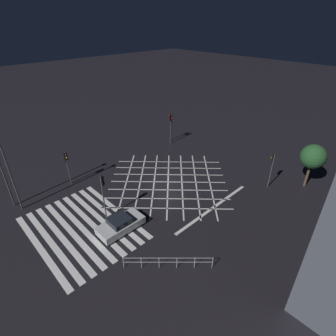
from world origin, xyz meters
The scene contains 11 objects.
ground_plane centered at (0.00, 0.00, 0.00)m, with size 200.00×200.00×0.00m, color black.
road_markings centered at (0.27, -6.66, 0.00)m, with size 15.92×22.47×0.01m.
traffic_light_median_south centered at (0.42, -8.27, 3.26)m, with size 0.36×0.39×4.59m.
traffic_light_nw_cross centered at (-7.26, 7.39, 3.22)m, with size 0.36×0.39×4.53m.
traffic_light_sw_main centered at (-7.25, -8.00, 2.74)m, with size 0.39×0.36×3.83m.
traffic_light_nw_main centered at (-7.85, 8.19, 2.66)m, with size 0.39×0.36×3.71m.
traffic_light_ne_main centered at (8.20, 7.22, 2.86)m, with size 0.39×0.36×4.00m.
street_lamp_east centered at (-6.45, -13.52, 6.66)m, with size 0.47×0.47×10.22m.
street_tree_near centered at (10.99, 10.36, 3.60)m, with size 2.58×2.58×4.92m.
waiting_car centered at (2.65, -8.28, 0.64)m, with size 1.90×4.09×1.38m.
pedestrian_railing centered at (8.39, -8.08, 0.66)m, with size 4.61×4.78×1.05m.
Camera 1 is at (17.86, -17.21, 16.25)m, focal length 28.00 mm.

